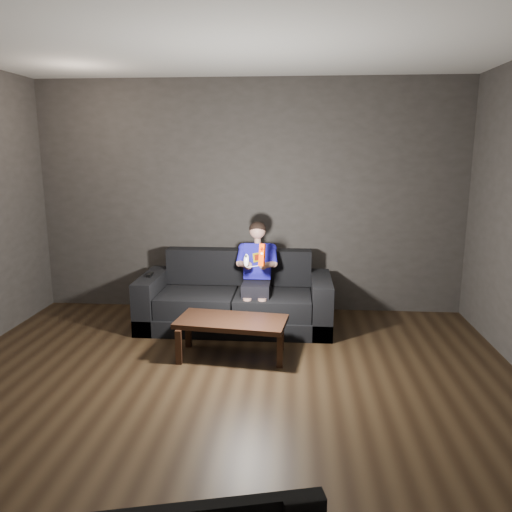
{
  "coord_description": "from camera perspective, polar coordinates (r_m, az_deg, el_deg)",
  "views": [
    {
      "loc": [
        0.53,
        -3.34,
        1.89
      ],
      "look_at": [
        0.15,
        1.55,
        0.85
      ],
      "focal_mm": 35.0,
      "sensor_mm": 36.0,
      "label": 1
    }
  ],
  "objects": [
    {
      "name": "floor",
      "position": [
        3.87,
        -4.19,
        -17.28
      ],
      "size": [
        5.0,
        5.0,
        0.0
      ],
      "primitive_type": "plane",
      "color": "black",
      "rests_on": "ground"
    },
    {
      "name": "back_wall",
      "position": [
        5.88,
        -0.74,
        6.71
      ],
      "size": [
        5.0,
        0.04,
        2.7
      ],
      "primitive_type": "cube",
      "color": "#35312E",
      "rests_on": "ground"
    },
    {
      "name": "front_wall",
      "position": [
        1.13,
        -25.66,
        -17.85
      ],
      "size": [
        5.0,
        0.04,
        2.7
      ],
      "primitive_type": "cube",
      "color": "#35312E",
      "rests_on": "ground"
    },
    {
      "name": "ceiling",
      "position": [
        3.47,
        -4.94,
        25.43
      ],
      "size": [
        5.0,
        5.0,
        0.02
      ],
      "primitive_type": "cube",
      "color": "silver",
      "rests_on": "back_wall"
    },
    {
      "name": "sofa",
      "position": [
        5.48,
        -2.3,
        -5.33
      ],
      "size": [
        2.05,
        0.89,
        0.79
      ],
      "color": "black",
      "rests_on": "floor"
    },
    {
      "name": "child",
      "position": [
        5.3,
        0.1,
        -1.24
      ],
      "size": [
        0.43,
        0.53,
        1.06
      ],
      "color": "black",
      "rests_on": "sofa"
    },
    {
      "name": "wii_remote_red",
      "position": [
        4.85,
        0.69,
        0.13
      ],
      "size": [
        0.07,
        0.09,
        0.22
      ],
      "color": "#E83600",
      "rests_on": "child"
    },
    {
      "name": "nunchuk_white",
      "position": [
        4.88,
        -1.11,
        -0.51
      ],
      "size": [
        0.06,
        0.08,
        0.14
      ],
      "color": "silver",
      "rests_on": "child"
    },
    {
      "name": "wii_remote_black",
      "position": [
        5.51,
        -12.01,
        -2.1
      ],
      "size": [
        0.04,
        0.16,
        0.03
      ],
      "color": "black",
      "rests_on": "sofa"
    },
    {
      "name": "coffee_table",
      "position": [
        4.66,
        -2.8,
        -7.79
      ],
      "size": [
        1.05,
        0.62,
        0.36
      ],
      "color": "black",
      "rests_on": "floor"
    }
  ]
}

